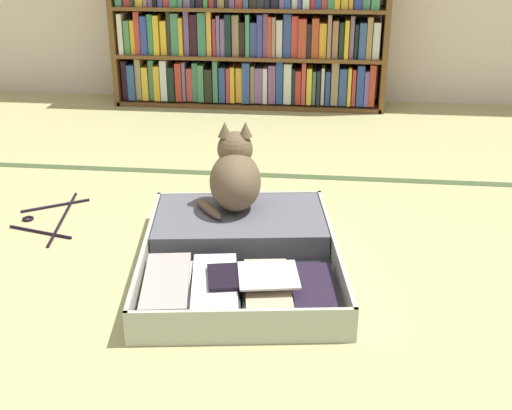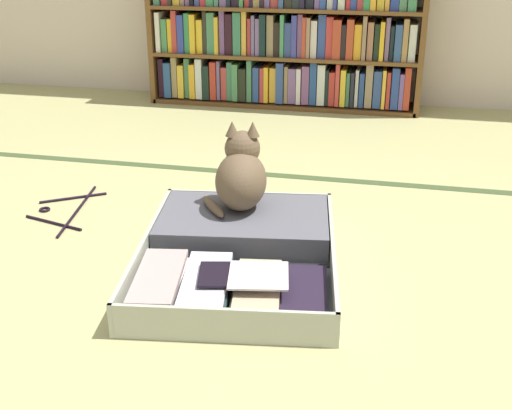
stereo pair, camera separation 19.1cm
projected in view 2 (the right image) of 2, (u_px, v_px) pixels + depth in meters
The scene contains 6 objects.
ground_plane at pixel (211, 308), 1.82m from camera, with size 10.00×10.00×0.00m, color tan.
tatami_border at pixel (281, 175), 2.78m from camera, with size 4.80×0.05×0.00m.
bookshelf at pixel (284, 34), 3.72m from camera, with size 1.55×0.27×0.84m.
open_suitcase at pixel (238, 249), 2.06m from camera, with size 0.69×0.87×0.10m.
black_cat at pixel (241, 176), 2.19m from camera, with size 0.25×0.26×0.29m.
clothes_hanger at pixel (67, 210), 2.44m from camera, with size 0.27×0.46×0.01m.
Camera 2 is at (0.46, -1.50, 0.98)m, focal length 46.14 mm.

